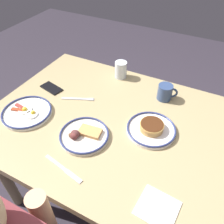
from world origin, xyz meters
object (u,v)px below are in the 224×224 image
Objects in this scene: plate_near_main at (151,128)px; paper_napkin at (157,208)px; coffee_mug at (165,92)px; plate_center_pancakes at (84,135)px; cell_phone at (51,88)px; plate_far_companion at (27,112)px; butter_knife at (63,168)px; drinking_glass at (121,70)px; fork_near at (78,99)px.

plate_near_main is 0.40m from paper_napkin.
plate_center_pancakes is at bearing 61.28° from coffee_mug.
cell_phone is at bearing -31.86° from plate_center_pancakes.
plate_far_companion reaches higher than paper_napkin.
plate_far_companion is 1.89× the size of cell_phone.
plate_near_main is at bearing 94.28° from coffee_mug.
cell_phone reaches higher than butter_knife.
cell_phone reaches higher than paper_napkin.
drinking_glass is at bearing -55.40° from paper_napkin.
drinking_glass is 0.77× the size of cell_phone.
plate_far_companion is 1.24× the size of butter_knife.
plate_near_main is 0.48m from fork_near.
coffee_mug is 0.72m from butter_knife.
fork_near is at bearing 69.85° from drinking_glass.
plate_far_companion is 2.46× the size of drinking_glass.
butter_knife is at bearing 152.83° from plate_far_companion.
drinking_glass is 0.51× the size of butter_knife.
coffee_mug is 0.68m from paper_napkin.
plate_center_pancakes reaches higher than cell_phone.
cell_phone is (0.68, -0.06, -0.01)m from plate_near_main.
plate_center_pancakes is at bearing 160.81° from cell_phone.
plate_center_pancakes is 0.48m from paper_napkin.
plate_far_companion is at bearing 16.35° from plate_near_main.
plate_center_pancakes is 1.14× the size of butter_knife.
fork_near is (0.45, 0.24, -0.04)m from coffee_mug.
plate_near_main is 0.47m from butter_knife.
paper_napkin is (-0.16, 0.37, -0.02)m from plate_near_main.
plate_center_pancakes is 0.30m from fork_near.
cell_phone is 0.21m from fork_near.
coffee_mug is at bearing -151.84° from fork_near.
fork_near is 0.48m from butter_knife.
drinking_glass is (0.07, -0.57, 0.03)m from plate_center_pancakes.
fork_near is at bearing -127.25° from plate_far_companion.
plate_center_pancakes is at bearing -21.79° from paper_napkin.
coffee_mug reaches higher than paper_napkin.
plate_far_companion reaches higher than butter_knife.
fork_near is at bearing -170.59° from cell_phone.
cell_phone is at bearing 44.06° from drinking_glass.
butter_knife is at bearing 145.69° from cell_phone.
fork_near is at bearing -5.33° from plate_near_main.
plate_far_companion is at bearing 52.75° from fork_near.
paper_napkin is (-0.82, 0.18, -0.01)m from plate_far_companion.
butter_knife is (-0.09, 0.77, -0.05)m from drinking_glass.
coffee_mug reaches higher than plate_near_main.
plate_far_companion is 0.44m from butter_knife.
plate_near_main reaches higher than cell_phone.
coffee_mug is 0.77× the size of paper_napkin.
plate_near_main is 0.52m from drinking_glass.
plate_near_main is 0.68m from plate_far_companion.
paper_napkin is (-0.51, 0.75, -0.05)m from drinking_glass.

